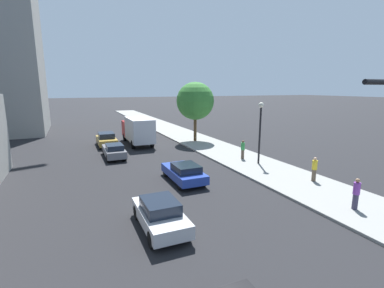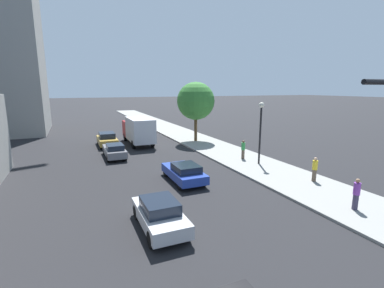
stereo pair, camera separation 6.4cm
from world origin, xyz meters
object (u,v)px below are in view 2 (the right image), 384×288
Objects in this scene: street_lamp at (261,123)px; car_gray at (114,150)px; street_tree at (196,101)px; pedestrian_purple_shirt at (356,194)px; car_silver at (160,214)px; box_truck at (138,130)px; car_blue at (184,172)px; pedestrian_yellow_shirt at (315,169)px; car_gold at (107,139)px; pedestrian_green_shirt at (243,149)px.

street_lamp reaches higher than car_gray.
pedestrian_purple_shirt is at bearing -90.50° from street_tree.
car_gray is (-10.87, 7.50, -2.89)m from street_lamp.
street_tree is at bearing 61.33° from car_silver.
box_truck is 23.19m from pedestrian_purple_shirt.
car_blue is at bearing 58.40° from car_silver.
car_blue is 9.55m from car_gray.
pedestrian_yellow_shirt is at bearing -85.20° from street_tree.
car_gold is at bearing 129.34° from street_lamp.
box_truck is (3.48, 19.86, 1.01)m from car_silver.
box_truck is 13.04m from pedestrian_green_shirt.
street_lamp is at bearing -34.59° from car_gray.
car_gold is 21.82m from pedestrian_yellow_shirt.
car_silver is at bearing 166.48° from pedestrian_purple_shirt.
street_tree is 11.09m from car_gold.
car_blue is 2.58× the size of pedestrian_yellow_shirt.
box_truck is at bearing 80.05° from car_silver.
pedestrian_green_shirt is (10.49, -11.43, 0.24)m from car_gold.
car_gold is (-10.87, 13.26, -2.80)m from street_lamp.
car_silver is 2.39× the size of pedestrian_purple_shirt.
box_truck is 4.32× the size of pedestrian_purple_shirt.
car_gold is (-0.00, 20.32, 0.05)m from car_silver.
car_blue is at bearing -68.61° from car_gray.
car_gray is 19.66m from pedestrian_purple_shirt.
box_truck reaches higher than car_blue.
box_truck is at bearing 106.21° from pedestrian_purple_shirt.
car_silver is at bearing -90.00° from car_gray.
pedestrian_yellow_shirt is (0.68, -5.25, -2.57)m from street_lamp.
car_gray is at bearing 120.43° from pedestrian_purple_shirt.
pedestrian_purple_shirt is (9.96, -2.39, 0.29)m from car_silver.
pedestrian_purple_shirt is at bearing -59.57° from car_gray.
street_tree is at bearing 89.50° from pedestrian_purple_shirt.
car_silver is (-10.14, -18.54, -4.19)m from street_tree.
pedestrian_green_shirt reaches higher than car_gray.
car_blue is at bearing 128.77° from pedestrian_purple_shirt.
street_lamp reaches higher than car_blue.
car_silver is at bearing -139.72° from pedestrian_green_shirt.
car_blue is at bearing 154.46° from pedestrian_yellow_shirt.
street_lamp is at bearing -50.66° from car_gold.
street_lamp is 14.89m from box_truck.
car_gray is 2.61× the size of pedestrian_green_shirt.
street_lamp is 3.05× the size of pedestrian_purple_shirt.
pedestrian_green_shirt is 1.01× the size of pedestrian_purple_shirt.
street_lamp reaches higher than car_gold.
street_lamp is 0.74× the size of street_tree.
street_lamp is 13.27m from car_silver.
box_truck reaches higher than pedestrian_purple_shirt.
pedestrian_purple_shirt is (-0.91, -9.46, -2.57)m from street_lamp.
box_truck reaches higher than pedestrian_green_shirt.
car_gold is 3.64m from box_truck.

